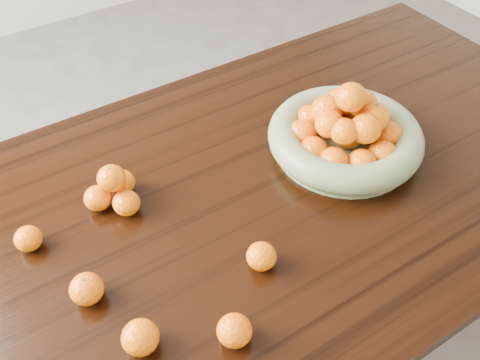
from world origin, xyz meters
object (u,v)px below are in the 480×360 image
orange_pyramid (114,190)px  loose_orange_0 (87,289)px  dining_table (244,221)px  fruit_bowl (346,134)px

orange_pyramid → loose_orange_0: orange_pyramid is taller
dining_table → fruit_bowl: (0.30, -0.00, 0.14)m
dining_table → loose_orange_0: size_ratio=30.04×
orange_pyramid → loose_orange_0: bearing=-125.5°
dining_table → fruit_bowl: fruit_bowl is taller
loose_orange_0 → fruit_bowl: bearing=5.6°
dining_table → loose_orange_0: bearing=-170.3°
orange_pyramid → fruit_bowl: bearing=-13.9°
dining_table → loose_orange_0: (-0.40, -0.07, 0.12)m
fruit_bowl → orange_pyramid: 0.57m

